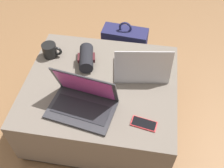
{
  "coord_description": "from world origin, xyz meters",
  "views": [
    {
      "loc": [
        0.24,
        -1.04,
        1.62
      ],
      "look_at": [
        0.08,
        -0.07,
        0.48
      ],
      "focal_mm": 42.0,
      "sensor_mm": 36.0,
      "label": 1
    }
  ],
  "objects_px": {
    "laptop_near": "(83,101)",
    "wrist_brace": "(86,58)",
    "laptop_far": "(141,69)",
    "cell_phone": "(144,124)",
    "backpack": "(124,51)",
    "coffee_mug": "(50,50)"
  },
  "relations": [
    {
      "from": "laptop_far",
      "to": "laptop_near",
      "type": "bearing_deg",
      "value": 36.83
    },
    {
      "from": "laptop_far",
      "to": "wrist_brace",
      "type": "bearing_deg",
      "value": -16.06
    },
    {
      "from": "laptop_far",
      "to": "cell_phone",
      "type": "height_order",
      "value": "laptop_far"
    },
    {
      "from": "cell_phone",
      "to": "wrist_brace",
      "type": "bearing_deg",
      "value": 54.71
    },
    {
      "from": "cell_phone",
      "to": "wrist_brace",
      "type": "relative_size",
      "value": 0.7
    },
    {
      "from": "laptop_near",
      "to": "backpack",
      "type": "relative_size",
      "value": 0.83
    },
    {
      "from": "laptop_far",
      "to": "cell_phone",
      "type": "distance_m",
      "value": 0.38
    },
    {
      "from": "cell_phone",
      "to": "backpack",
      "type": "height_order",
      "value": "backpack"
    },
    {
      "from": "laptop_far",
      "to": "cell_phone",
      "type": "xyz_separation_m",
      "value": [
        0.05,
        -0.37,
        -0.05
      ]
    },
    {
      "from": "laptop_near",
      "to": "wrist_brace",
      "type": "height_order",
      "value": "laptop_near"
    },
    {
      "from": "backpack",
      "to": "wrist_brace",
      "type": "bearing_deg",
      "value": 66.19
    },
    {
      "from": "coffee_mug",
      "to": "backpack",
      "type": "bearing_deg",
      "value": 36.66
    },
    {
      "from": "laptop_far",
      "to": "wrist_brace",
      "type": "xyz_separation_m",
      "value": [
        -0.36,
        0.05,
        -0.01
      ]
    },
    {
      "from": "wrist_brace",
      "to": "coffee_mug",
      "type": "height_order",
      "value": "coffee_mug"
    },
    {
      "from": "laptop_near",
      "to": "wrist_brace",
      "type": "xyz_separation_m",
      "value": [
        -0.06,
        0.35,
        -0.01
      ]
    },
    {
      "from": "wrist_brace",
      "to": "coffee_mug",
      "type": "bearing_deg",
      "value": 172.86
    },
    {
      "from": "laptop_far",
      "to": "wrist_brace",
      "type": "relative_size",
      "value": 1.71
    },
    {
      "from": "laptop_near",
      "to": "coffee_mug",
      "type": "bearing_deg",
      "value": 138.81
    },
    {
      "from": "wrist_brace",
      "to": "cell_phone",
      "type": "bearing_deg",
      "value": -45.19
    },
    {
      "from": "cell_phone",
      "to": "backpack",
      "type": "relative_size",
      "value": 0.31
    },
    {
      "from": "cell_phone",
      "to": "coffee_mug",
      "type": "distance_m",
      "value": 0.8
    },
    {
      "from": "cell_phone",
      "to": "wrist_brace",
      "type": "xyz_separation_m",
      "value": [
        -0.41,
        0.42,
        0.04
      ]
    }
  ]
}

